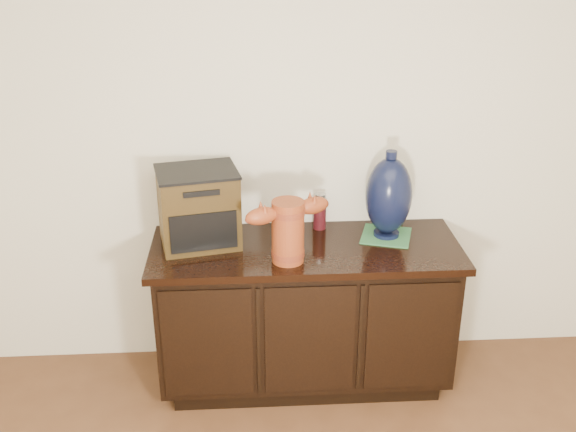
{
  "coord_description": "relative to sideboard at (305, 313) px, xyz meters",
  "views": [
    {
      "loc": [
        -0.26,
        -0.6,
        2.17
      ],
      "look_at": [
        -0.09,
        2.18,
        0.93
      ],
      "focal_mm": 42.0,
      "sensor_mm": 36.0,
      "label": 1
    }
  ],
  "objects": [
    {
      "name": "green_mat",
      "position": [
        0.4,
        0.08,
        0.37
      ],
      "size": [
        0.29,
        0.29,
        0.01
      ],
      "primitive_type": "cube",
      "rotation": [
        0.0,
        0.0,
        -0.3
      ],
      "color": "#316E3F",
      "rests_on": "sideboard"
    },
    {
      "name": "terracotta_vessel",
      "position": [
        -0.09,
        -0.14,
        0.53
      ],
      "size": [
        0.4,
        0.23,
        0.29
      ],
      "rotation": [
        0.0,
        0.0,
        0.41
      ],
      "color": "#99401B",
      "rests_on": "sideboard"
    },
    {
      "name": "lamp_base",
      "position": [
        0.4,
        0.08,
        0.58
      ],
      "size": [
        0.28,
        0.28,
        0.43
      ],
      "rotation": [
        0.0,
        0.0,
        -0.3
      ],
      "color": "black",
      "rests_on": "green_mat"
    },
    {
      "name": "tv_radio",
      "position": [
        -0.5,
        0.07,
        0.55
      ],
      "size": [
        0.41,
        0.36,
        0.37
      ],
      "rotation": [
        0.0,
        0.0,
        0.2
      ],
      "color": "#38270E",
      "rests_on": "sideboard"
    },
    {
      "name": "spray_can",
      "position": [
        0.08,
        0.2,
        0.46
      ],
      "size": [
        0.06,
        0.06,
        0.19
      ],
      "color": "#5B0F18",
      "rests_on": "sideboard"
    },
    {
      "name": "sideboard",
      "position": [
        0.0,
        0.0,
        0.0
      ],
      "size": [
        1.46,
        0.56,
        0.75
      ],
      "color": "black",
      "rests_on": "ground"
    }
  ]
}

